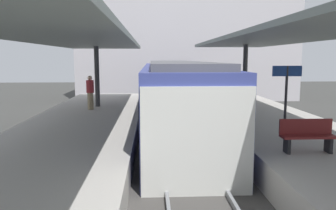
# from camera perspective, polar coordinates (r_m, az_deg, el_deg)

# --- Properties ---
(ground_plane) EXTENTS (80.00, 80.00, 0.00)m
(ground_plane) POSITION_cam_1_polar(r_m,az_deg,el_deg) (10.19, 3.37, -11.80)
(ground_plane) COLOR #383835
(platform_left) EXTENTS (4.40, 28.00, 1.00)m
(platform_left) POSITION_cam_1_polar(r_m,az_deg,el_deg) (10.34, -18.32, -8.98)
(platform_left) COLOR #ADA8A0
(platform_left) RESTS_ON ground_plane
(platform_right) EXTENTS (4.40, 28.00, 1.00)m
(platform_right) POSITION_cam_1_polar(r_m,az_deg,el_deg) (11.10, 23.50, -8.08)
(platform_right) COLOR #ADA8A0
(platform_right) RESTS_ON ground_plane
(track_ballast) EXTENTS (3.20, 28.00, 0.20)m
(track_ballast) POSITION_cam_1_polar(r_m,az_deg,el_deg) (10.15, 3.38, -11.27)
(track_ballast) COLOR #423F3D
(track_ballast) RESTS_ON ground_plane
(rail_near_side) EXTENTS (0.08, 28.00, 0.14)m
(rail_near_side) POSITION_cam_1_polar(r_m,az_deg,el_deg) (10.05, -0.77, -10.44)
(rail_near_side) COLOR slate
(rail_near_side) RESTS_ON track_ballast
(rail_far_side) EXTENTS (0.08, 28.00, 0.14)m
(rail_far_side) POSITION_cam_1_polar(r_m,az_deg,el_deg) (10.20, 7.47, -10.22)
(rail_far_side) COLOR slate
(rail_far_side) RESTS_ON track_ballast
(commuter_train) EXTENTS (2.78, 15.85, 3.10)m
(commuter_train) POSITION_cam_1_polar(r_m,az_deg,el_deg) (15.57, 1.05, 1.61)
(commuter_train) COLOR #38428C
(commuter_train) RESTS_ON track_ballast
(canopy_left) EXTENTS (4.18, 21.00, 3.20)m
(canopy_left) POSITION_cam_1_polar(r_m,az_deg,el_deg) (11.29, -17.21, 10.84)
(canopy_left) COLOR #333335
(canopy_left) RESTS_ON platform_left
(canopy_right) EXTENTS (4.18, 21.00, 3.30)m
(canopy_right) POSITION_cam_1_polar(r_m,az_deg,el_deg) (11.99, 21.47, 10.93)
(canopy_right) COLOR #333335
(canopy_right) RESTS_ON platform_right
(platform_bench) EXTENTS (1.40, 0.41, 0.86)m
(platform_bench) POSITION_cam_1_polar(r_m,az_deg,el_deg) (9.49, 22.50, -4.66)
(platform_bench) COLOR black
(platform_bench) RESTS_ON platform_right
(platform_sign) EXTENTS (0.90, 0.08, 2.21)m
(platform_sign) POSITION_cam_1_polar(r_m,az_deg,el_deg) (10.94, 19.43, 3.22)
(platform_sign) COLOR #262628
(platform_sign) RESTS_ON platform_right
(passenger_near_bench) EXTENTS (0.36, 0.36, 1.62)m
(passenger_near_bench) POSITION_cam_1_polar(r_m,az_deg,el_deg) (16.53, -13.04, 2.16)
(passenger_near_bench) COLOR #998460
(passenger_near_bench) RESTS_ON platform_left
(station_building_backdrop) EXTENTS (18.00, 6.00, 11.00)m
(station_building_backdrop) POSITION_cam_1_polar(r_m,az_deg,el_deg) (29.76, 3.07, 11.85)
(station_building_backdrop) COLOR #B7B2B7
(station_building_backdrop) RESTS_ON ground_plane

